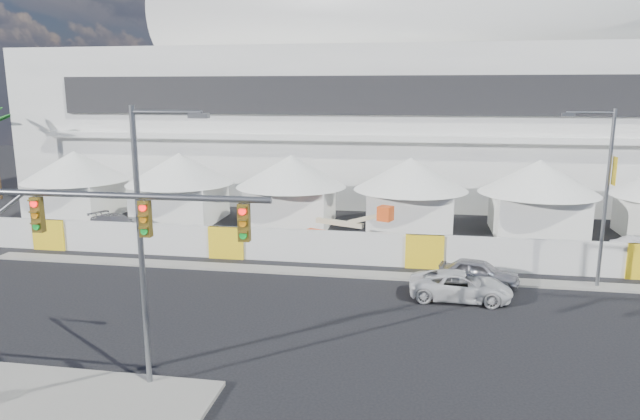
% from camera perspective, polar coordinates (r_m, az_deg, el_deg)
% --- Properties ---
extents(ground, '(160.00, 160.00, 0.00)m').
position_cam_1_polar(ground, '(21.34, -6.33, -16.60)').
color(ground, black).
rests_on(ground, ground).
extents(median_island, '(10.00, 5.00, 0.15)m').
position_cam_1_polar(median_island, '(21.32, -25.24, -17.52)').
color(median_island, gray).
rests_on(median_island, ground).
extents(stadium, '(80.00, 24.80, 21.98)m').
position_cam_1_polar(stadium, '(59.62, 13.09, 10.82)').
color(stadium, silver).
rests_on(stadium, ground).
extents(tent_row, '(53.40, 8.40, 5.40)m').
position_cam_1_polar(tent_row, '(42.86, 3.00, 2.39)').
color(tent_row, white).
rests_on(tent_row, ground).
extents(hoarding_fence, '(70.00, 0.25, 2.00)m').
position_cam_1_polar(hoarding_fence, '(33.78, 10.40, -4.09)').
color(hoarding_fence, silver).
rests_on(hoarding_fence, ground).
extents(sedan_silver, '(2.56, 4.46, 1.43)m').
position_cam_1_polar(sedan_silver, '(31.49, 15.58, -6.05)').
color(sedan_silver, '#ADACB1').
rests_on(sedan_silver, ground).
extents(pickup_curb, '(2.49, 5.09, 1.39)m').
position_cam_1_polar(pickup_curb, '(29.25, 13.87, -7.37)').
color(pickup_curb, silver).
rests_on(pickup_curb, ground).
extents(lot_car_c, '(3.88, 5.14, 1.39)m').
position_cam_1_polar(lot_car_c, '(43.80, -19.69, -1.36)').
color(lot_car_c, '#9E9EA2').
rests_on(lot_car_c, ground).
extents(traffic_mast, '(10.59, 0.79, 8.09)m').
position_cam_1_polar(traffic_mast, '(19.68, -28.35, -5.88)').
color(traffic_mast, slate).
rests_on(traffic_mast, median_island).
extents(streetlight_median, '(2.64, 0.26, 9.54)m').
position_cam_1_polar(streetlight_median, '(19.68, -16.93, -1.92)').
color(streetlight_median, gray).
rests_on(streetlight_median, median_island).
extents(streetlight_curb, '(2.75, 0.62, 9.29)m').
position_cam_1_polar(streetlight_curb, '(32.28, 26.43, 2.12)').
color(streetlight_curb, slate).
rests_on(streetlight_curb, ground).
extents(boom_lift, '(6.61, 2.55, 3.24)m').
position_cam_1_polar(boom_lift, '(37.46, 1.44, -2.53)').
color(boom_lift, '#F85117').
rests_on(boom_lift, ground).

